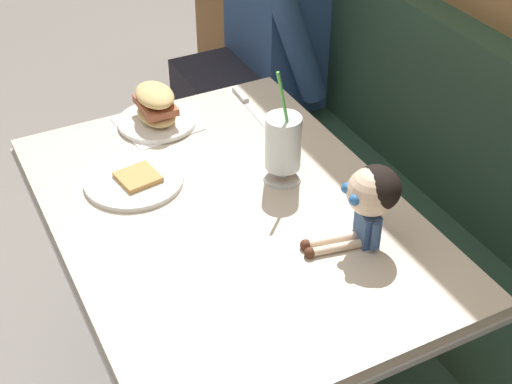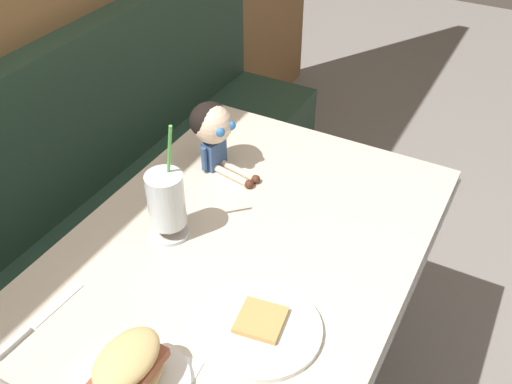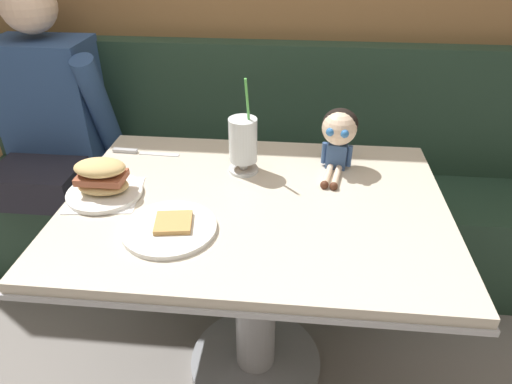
# 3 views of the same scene
# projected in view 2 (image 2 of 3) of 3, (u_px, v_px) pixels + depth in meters

# --- Properties ---
(booth_bench) EXTENTS (2.60, 0.48, 1.00)m
(booth_bench) POSITION_uv_depth(u_px,v_px,m) (78.00, 272.00, 1.90)
(booth_bench) COLOR #233D2D
(booth_bench) RESTS_ON ground
(diner_table) EXTENTS (1.11, 0.81, 0.74)m
(diner_table) POSITION_uv_depth(u_px,v_px,m) (244.00, 297.00, 1.53)
(diner_table) COLOR beige
(diner_table) RESTS_ON ground
(toast_plate) EXTENTS (0.25, 0.25, 0.03)m
(toast_plate) POSITION_uv_depth(u_px,v_px,m) (262.00, 328.00, 1.20)
(toast_plate) COLOR white
(toast_plate) RESTS_ON diner_table
(milkshake_glass) EXTENTS (0.10, 0.10, 0.31)m
(milkshake_glass) POSITION_uv_depth(u_px,v_px,m) (167.00, 203.00, 1.37)
(milkshake_glass) COLOR silver
(milkshake_glass) RESTS_ON diner_table
(sandwich_plate) EXTENTS (0.22, 0.22, 0.12)m
(sandwich_plate) POSITION_uv_depth(u_px,v_px,m) (130.00, 374.00, 1.07)
(sandwich_plate) COLOR white
(sandwich_plate) RESTS_ON diner_table
(butter_knife) EXTENTS (0.24, 0.03, 0.01)m
(butter_knife) POSITION_uv_depth(u_px,v_px,m) (25.00, 332.00, 1.20)
(butter_knife) COLOR silver
(butter_knife) RESTS_ON diner_table
(seated_doll) EXTENTS (0.13, 0.23, 0.20)m
(seated_doll) POSITION_uv_depth(u_px,v_px,m) (213.00, 128.00, 1.58)
(seated_doll) COLOR #385689
(seated_doll) RESTS_ON diner_table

